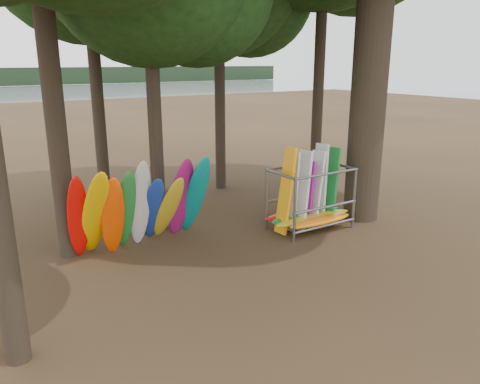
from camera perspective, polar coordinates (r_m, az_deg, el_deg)
ground at (r=14.42m, az=2.26°, el=-6.90°), size 120.00×120.00×0.00m
lake at (r=71.55m, az=-26.59°, el=9.66°), size 160.00×160.00×0.00m
kayak_row at (r=14.35m, az=-11.65°, el=-1.79°), size 4.31×1.98×2.98m
storage_rack at (r=15.99m, az=8.55°, el=-1.00°), size 3.19×1.60×2.89m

